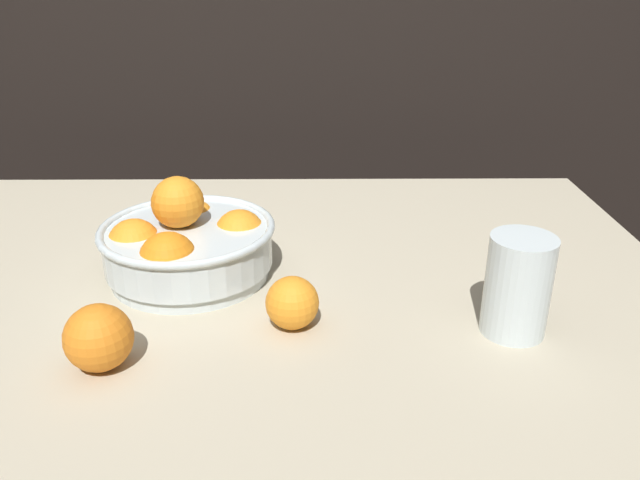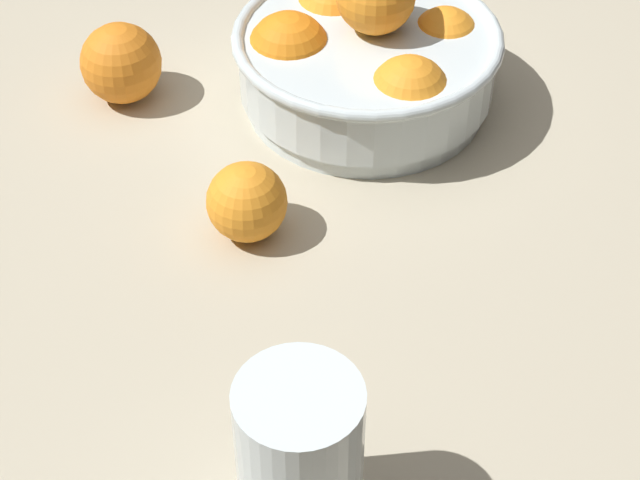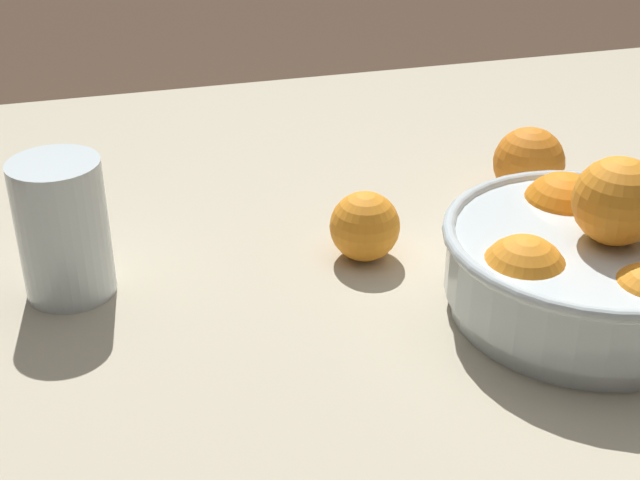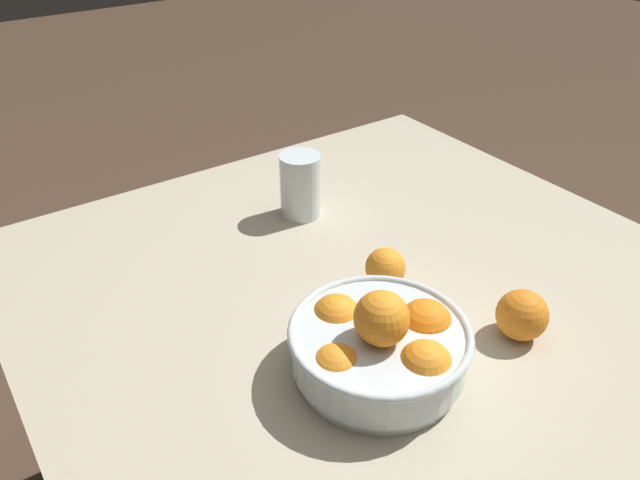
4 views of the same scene
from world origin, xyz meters
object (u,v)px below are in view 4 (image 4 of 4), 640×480
at_px(fruit_bowl, 381,345).
at_px(orange_loose_near_bowl, 522,315).
at_px(juice_glass, 300,188).
at_px(orange_loose_front, 385,268).

distance_m(fruit_bowl, orange_loose_near_bowl, 0.24).
xyz_separation_m(fruit_bowl, orange_loose_near_bowl, (-0.06, -0.23, -0.02)).
relative_size(juice_glass, orange_loose_front, 1.89).
bearing_deg(orange_loose_front, fruit_bowl, 138.06).
bearing_deg(orange_loose_front, juice_glass, -2.60).
distance_m(juice_glass, orange_loose_near_bowl, 0.51).
xyz_separation_m(juice_glass, orange_loose_near_bowl, (-0.51, -0.07, -0.02)).
bearing_deg(fruit_bowl, orange_loose_front, -41.94).
bearing_deg(juice_glass, fruit_bowl, 160.47).
relative_size(juice_glass, orange_loose_near_bowl, 1.65).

